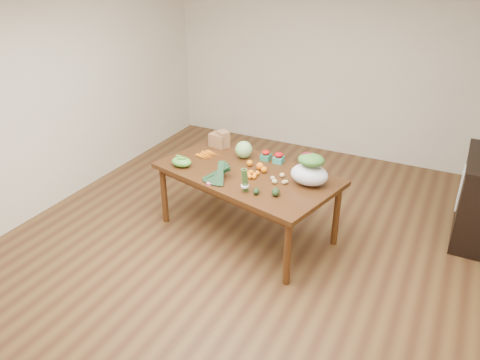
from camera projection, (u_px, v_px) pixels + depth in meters
The scene contains 24 objects.
floor at pixel (240, 250), 4.97m from camera, with size 6.00×6.00×0.00m, color brown.
room_walls at pixel (240, 131), 4.35m from camera, with size 5.02×6.02×2.70m.
dining_table at pixel (247, 203), 5.11m from camera, with size 1.88×1.04×0.75m, color #42210F.
dish_towel at pixel (460, 188), 5.05m from camera, with size 0.02×0.28×0.45m, color white.
paper_bag at pixel (219, 139), 5.52m from camera, with size 0.27×0.23×0.19m, color #A16C48, non-canonical shape.
cabbage at pixel (244, 150), 5.22m from camera, with size 0.19×0.19×0.19m, color #A8D279.
strawberry_basket_a at pixel (266, 156), 5.19m from camera, with size 0.10×0.10×0.09m, color red, non-canonical shape.
strawberry_basket_b at pixel (279, 159), 5.13m from camera, with size 0.10×0.10×0.09m, color red, non-canonical shape.
orange_a at pixel (250, 163), 5.05m from camera, with size 0.07×0.07×0.07m, color #E7580E.
orange_b at pixel (260, 166), 4.96m from camera, with size 0.08×0.08×0.08m, color orange.
orange_c at pixel (264, 170), 4.91m from camera, with size 0.07×0.07×0.07m, color orange.
mandarin_cluster at pixel (251, 173), 4.82m from camera, with size 0.18×0.18×0.08m, color orange, non-canonical shape.
carrots at pixel (208, 155), 5.30m from camera, with size 0.22×0.22×0.03m, color orange, non-canonical shape.
snap_pea_bag at pixel (182, 162), 5.04m from camera, with size 0.23×0.17×0.10m, color #63B13C.
kale_bunch at pixel (216, 174), 4.71m from camera, with size 0.32×0.40×0.16m, color black, non-canonical shape.
asparagus_bundle at pixel (245, 180), 4.49m from camera, with size 0.08×0.08×0.25m, color #517435, non-canonical shape.
potato_a at pixel (273, 178), 4.76m from camera, with size 0.05×0.05×0.04m, color #D7BE7C.
potato_b at pixel (275, 181), 4.69m from camera, with size 0.06×0.05×0.05m, color #D5CA7B.
potato_c at pixel (286, 182), 4.69m from camera, with size 0.04×0.04×0.04m, color #D8C77C.
potato_d at pixel (282, 175), 4.82m from camera, with size 0.06×0.05×0.05m, color #DCC37F.
potato_e at pixel (284, 182), 4.68m from camera, with size 0.05×0.04×0.04m, color tan.
avocado_a at pixel (256, 191), 4.49m from camera, with size 0.06×0.09×0.06m, color black.
avocado_b at pixel (276, 192), 4.46m from camera, with size 0.08×0.11×0.08m, color black.
salad_bag at pixel (310, 171), 4.62m from camera, with size 0.38×0.29×0.29m, color silver, non-canonical shape.
Camera 1 is at (1.82, -3.66, 2.92)m, focal length 35.00 mm.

